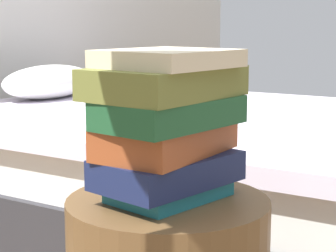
% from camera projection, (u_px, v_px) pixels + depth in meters
% --- Properties ---
extents(bed, '(1.64, 2.08, 0.62)m').
position_uv_depth(bed, '(190.00, 164.00, 2.56)').
color(bed, '#2D2D33').
rests_on(bed, ground_plane).
extents(book_teal, '(0.24, 0.18, 0.03)m').
position_uv_depth(book_teal, '(169.00, 191.00, 1.20)').
color(book_teal, '#1E727F').
rests_on(book_teal, side_table).
extents(book_navy, '(0.30, 0.21, 0.06)m').
position_uv_depth(book_navy, '(167.00, 171.00, 1.18)').
color(book_navy, '#19234C').
rests_on(book_navy, book_teal).
extents(book_rust, '(0.29, 0.18, 0.06)m').
position_uv_depth(book_rust, '(166.00, 139.00, 1.19)').
color(book_rust, '#994723').
rests_on(book_rust, book_navy).
extents(book_forest, '(0.29, 0.19, 0.05)m').
position_uv_depth(book_forest, '(170.00, 113.00, 1.16)').
color(book_forest, '#1E512D').
rests_on(book_forest, book_rust).
extents(book_olive, '(0.30, 0.21, 0.06)m').
position_uv_depth(book_olive, '(164.00, 83.00, 1.16)').
color(book_olive, olive).
rests_on(book_olive, book_forest).
extents(book_cream, '(0.25, 0.23, 0.03)m').
position_uv_depth(book_cream, '(167.00, 58.00, 1.15)').
color(book_cream, beige).
rests_on(book_cream, book_olive).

